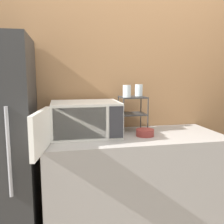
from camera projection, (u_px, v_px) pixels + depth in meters
The scene contains 7 objects.
wall_back at pixel (124, 88), 2.41m from camera, with size 8.00×0.06×2.60m.
counter at pixel (134, 187), 2.18m from camera, with size 1.50×0.65×0.92m.
microwave at pixel (84, 119), 2.06m from camera, with size 0.67×0.84×0.29m.
dish_rack at pixel (133, 106), 2.23m from camera, with size 0.23×0.20×0.31m.
glass_front_left at pixel (127, 91), 2.15m from camera, with size 0.07×0.07×0.11m.
glass_back_right at pixel (139, 90), 2.28m from camera, with size 0.07×0.07×0.11m.
bowl at pixel (145, 133), 2.08m from camera, with size 0.15×0.15×0.06m.
Camera 1 is at (-0.61, -1.65, 1.44)m, focal length 40.00 mm.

